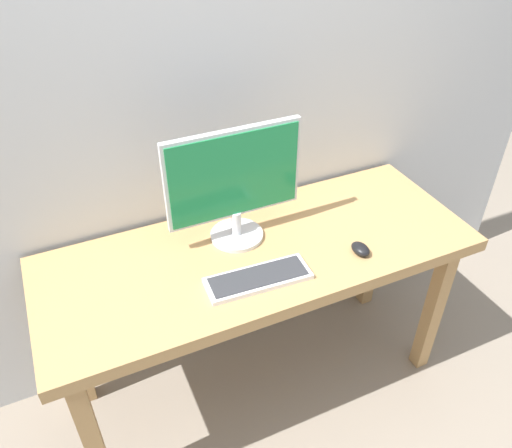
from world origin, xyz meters
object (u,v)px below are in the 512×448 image
(keyboard_primary, at_px, (258,278))
(mouse, at_px, (360,249))
(monitor, at_px, (234,183))
(desk, at_px, (259,267))

(keyboard_primary, height_order, mouse, mouse)
(monitor, height_order, keyboard_primary, monitor)
(keyboard_primary, bearing_deg, monitor, 84.15)
(monitor, distance_m, keyboard_primary, 0.35)
(desk, bearing_deg, keyboard_primary, -116.39)
(desk, height_order, keyboard_primary, keyboard_primary)
(keyboard_primary, bearing_deg, mouse, -3.10)
(monitor, xyz_separation_m, keyboard_primary, (-0.03, -0.26, -0.23))
(keyboard_primary, bearing_deg, desk, 63.61)
(desk, xyz_separation_m, keyboard_primary, (-0.07, -0.15, 0.10))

